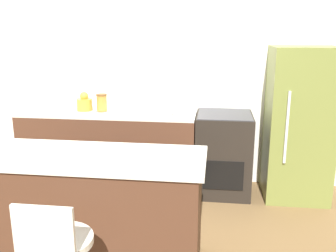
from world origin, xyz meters
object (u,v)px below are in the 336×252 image
oven_range (223,153)px  kettle (84,103)px  mixing_bowl (166,108)px  refrigerator (299,124)px

oven_range → kettle: kettle is taller
kettle → mixing_bowl: bearing=0.0°
oven_range → kettle: (-1.57, -0.02, 0.54)m
refrigerator → kettle: bearing=-179.5°
mixing_bowl → refrigerator: bearing=0.8°
oven_range → refrigerator: refrigerator is taller
refrigerator → kettle: refrigerator is taller
oven_range → mixing_bowl: mixing_bowl is taller
refrigerator → kettle: 2.36m
refrigerator → oven_range: bearing=179.9°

